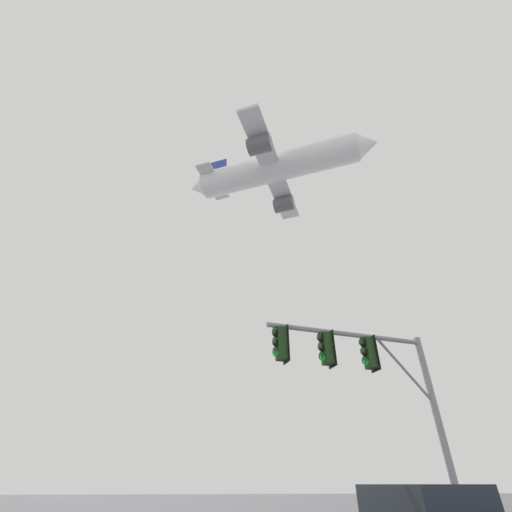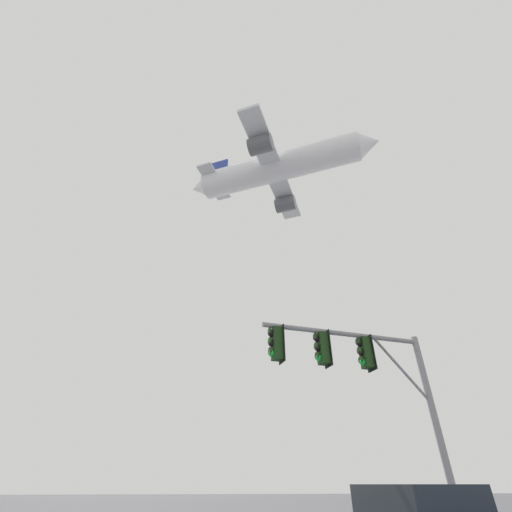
# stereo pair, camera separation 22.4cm
# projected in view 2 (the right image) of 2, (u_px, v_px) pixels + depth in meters

# --- Properties ---
(signal_pole_near) EXTENTS (5.16, 1.08, 5.56)m
(signal_pole_near) POSITION_uv_depth(u_px,v_px,m) (363.00, 372.00, 10.05)
(signal_pole_near) COLOR gray
(signal_pole_near) RESTS_ON ground
(airplane) EXTENTS (28.51, 22.01, 8.22)m
(airplane) POSITION_uv_depth(u_px,v_px,m) (278.00, 168.00, 54.13)
(airplane) COLOR white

